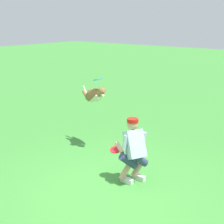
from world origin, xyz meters
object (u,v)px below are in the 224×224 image
object	(u,v)px
dog	(94,95)
person	(134,149)
frisbee_flying	(98,80)
frisbee_held	(116,150)

from	to	relation	value
dog	person	bearing A→B (deg)	-10.72
person	dog	world-z (taller)	dog
person	frisbee_flying	bearing A→B (deg)	-2.37
person	frisbee_flying	size ratio (longest dim) A/B	5.73
person	frisbee_held	distance (m)	0.40
person	frisbee_flying	distance (m)	2.16
frisbee_held	dog	bearing A→B (deg)	-35.98
person	frisbee_flying	world-z (taller)	frisbee_flying
dog	frisbee_held	bearing A→B (deg)	-18.40
frisbee_flying	frisbee_held	world-z (taller)	frisbee_flying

